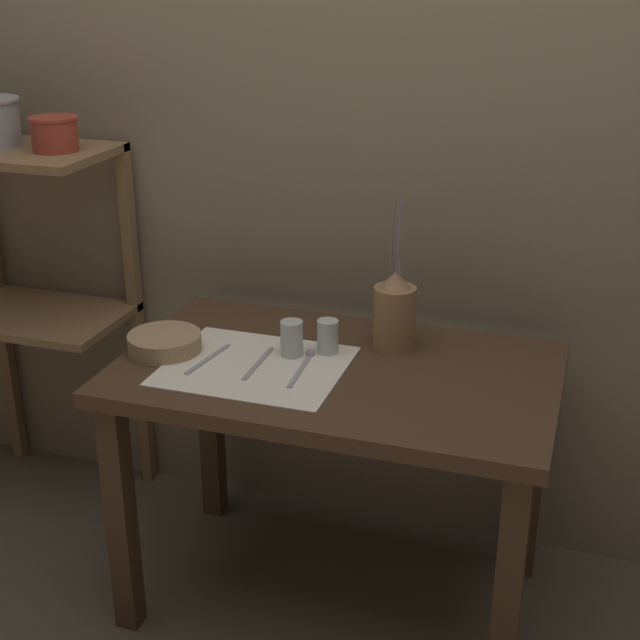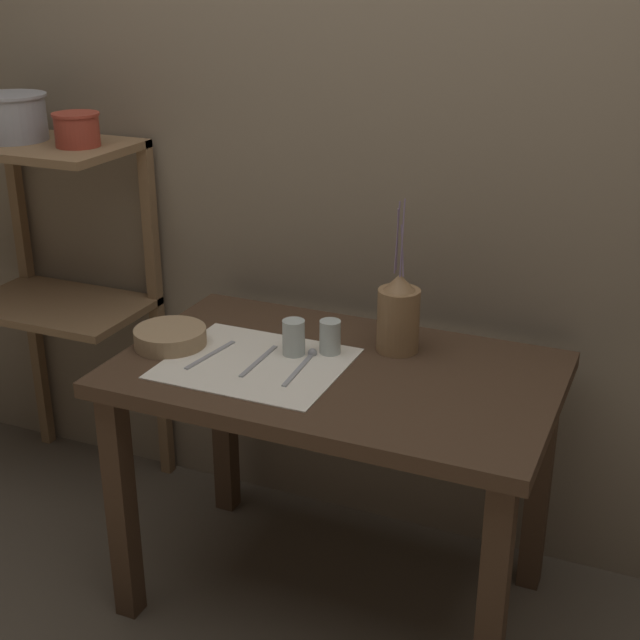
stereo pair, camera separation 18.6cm
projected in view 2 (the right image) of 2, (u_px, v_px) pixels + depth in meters
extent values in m
plane|color=brown|center=(334.00, 595.00, 2.49)|extent=(12.00, 12.00, 0.00)
cube|color=#7A6B56|center=(400.00, 138.00, 2.41)|extent=(7.00, 0.06, 2.40)
cube|color=#422D1E|center=(336.00, 374.00, 2.23)|extent=(1.09, 0.67, 0.04)
cube|color=#422D1E|center=(121.00, 507.00, 2.31)|extent=(0.06, 0.06, 0.67)
cube|color=#422D1E|center=(492.00, 608.00, 1.95)|extent=(0.06, 0.06, 0.67)
cube|color=#422D1E|center=(224.00, 414.00, 2.77)|extent=(0.06, 0.06, 0.67)
cube|color=#422D1E|center=(539.00, 482.00, 2.41)|extent=(0.06, 0.06, 0.67)
cube|color=brown|center=(39.00, 147.00, 2.62)|extent=(0.55, 0.36, 0.02)
cube|color=brown|center=(58.00, 306.00, 2.81)|extent=(0.55, 0.36, 0.02)
cube|color=brown|center=(30.00, 295.00, 3.06)|extent=(0.04, 0.04, 1.15)
cube|color=brown|center=(157.00, 317.00, 2.87)|extent=(0.04, 0.04, 1.15)
cube|color=silver|center=(255.00, 363.00, 2.24)|extent=(0.44, 0.38, 0.00)
cylinder|color=olive|center=(398.00, 320.00, 2.28)|extent=(0.11, 0.11, 0.17)
cone|color=olive|center=(400.00, 282.00, 2.24)|extent=(0.08, 0.08, 0.04)
cylinder|color=slate|center=(402.00, 251.00, 2.20)|extent=(0.02, 0.03, 0.13)
cylinder|color=slate|center=(402.00, 238.00, 2.19)|extent=(0.01, 0.02, 0.19)
cylinder|color=slate|center=(397.00, 240.00, 2.21)|extent=(0.02, 0.04, 0.17)
cylinder|color=slate|center=(397.00, 238.00, 2.21)|extent=(0.01, 0.00, 0.19)
cylinder|color=#9E7F5B|center=(170.00, 337.00, 2.33)|extent=(0.19, 0.19, 0.05)
cylinder|color=#B7C1BC|center=(294.00, 337.00, 2.27)|extent=(0.06, 0.06, 0.09)
cylinder|color=#B7C1BC|center=(330.00, 337.00, 2.28)|extent=(0.05, 0.05, 0.09)
cube|color=#939399|center=(210.00, 355.00, 2.28)|extent=(0.04, 0.20, 0.00)
cube|color=#939399|center=(259.00, 361.00, 2.24)|extent=(0.01, 0.20, 0.00)
cube|color=#939399|center=(299.00, 369.00, 2.19)|extent=(0.02, 0.20, 0.00)
sphere|color=#939399|center=(312.00, 353.00, 2.28)|extent=(0.02, 0.02, 0.02)
cylinder|color=#939399|center=(10.00, 117.00, 2.62)|extent=(0.21, 0.21, 0.13)
cylinder|color=#939399|center=(7.00, 95.00, 2.60)|extent=(0.22, 0.22, 0.01)
cylinder|color=#9E3828|center=(77.00, 130.00, 2.54)|extent=(0.13, 0.13, 0.10)
cylinder|color=#9E3828|center=(75.00, 114.00, 2.53)|extent=(0.14, 0.14, 0.01)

